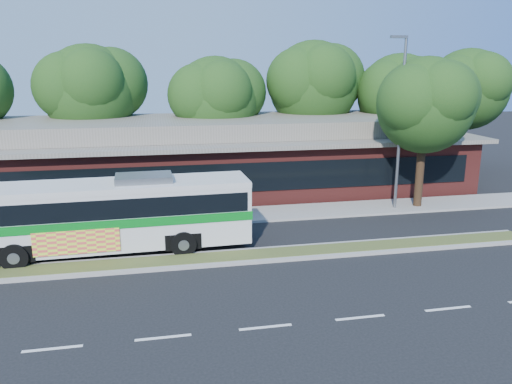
# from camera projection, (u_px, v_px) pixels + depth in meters

# --- Properties ---
(ground) EXTENTS (120.00, 120.00, 0.00)m
(ground) POSITION_uv_depth(u_px,v_px,m) (238.00, 264.00, 19.60)
(ground) COLOR black
(ground) RESTS_ON ground
(median_strip) EXTENTS (26.00, 1.10, 0.15)m
(median_strip) POSITION_uv_depth(u_px,v_px,m) (236.00, 257.00, 20.15)
(median_strip) COLOR #3A4D21
(median_strip) RESTS_ON ground
(sidewalk) EXTENTS (44.00, 2.60, 0.12)m
(sidewalk) POSITION_uv_depth(u_px,v_px,m) (218.00, 216.00, 25.67)
(sidewalk) COLOR gray
(sidewalk) RESTS_ON ground
(plaza_building) EXTENTS (33.20, 11.20, 4.45)m
(plaza_building) POSITION_uv_depth(u_px,v_px,m) (205.00, 155.00, 31.44)
(plaza_building) COLOR maroon
(plaza_building) RESTS_ON ground
(lamp_post) EXTENTS (0.93, 0.18, 9.07)m
(lamp_post) POSITION_uv_depth(u_px,v_px,m) (400.00, 119.00, 25.93)
(lamp_post) COLOR slate
(lamp_post) RESTS_ON ground
(tree_bg_b) EXTENTS (6.69, 6.00, 9.00)m
(tree_bg_b) POSITION_uv_depth(u_px,v_px,m) (97.00, 89.00, 32.21)
(tree_bg_b) COLOR black
(tree_bg_b) RESTS_ON ground
(tree_bg_c) EXTENTS (6.24, 5.60, 8.26)m
(tree_bg_c) POSITION_uv_depth(u_px,v_px,m) (221.00, 97.00, 32.90)
(tree_bg_c) COLOR black
(tree_bg_c) RESTS_ON ground
(tree_bg_d) EXTENTS (6.91, 6.20, 9.37)m
(tree_bg_d) POSITION_uv_depth(u_px,v_px,m) (319.00, 83.00, 35.00)
(tree_bg_d) COLOR black
(tree_bg_d) RESTS_ON ground
(tree_bg_e) EXTENTS (6.47, 5.80, 8.50)m
(tree_bg_e) POSITION_uv_depth(u_px,v_px,m) (404.00, 93.00, 35.34)
(tree_bg_e) COLOR black
(tree_bg_e) RESTS_ON ground
(tree_bg_f) EXTENTS (6.69, 6.00, 8.92)m
(tree_bg_f) POSITION_uv_depth(u_px,v_px,m) (472.00, 87.00, 37.36)
(tree_bg_f) COLOR black
(tree_bg_f) RESTS_ON ground
(transit_bus) EXTENTS (11.58, 2.96, 3.23)m
(transit_bus) POSITION_uv_depth(u_px,v_px,m) (111.00, 210.00, 20.52)
(transit_bus) COLOR silver
(transit_bus) RESTS_ON ground
(sedan) EXTENTS (5.49, 2.80, 1.53)m
(sedan) POSITION_uv_depth(u_px,v_px,m) (43.00, 198.00, 26.45)
(sedan) COLOR #A8ABAF
(sedan) RESTS_ON ground
(sidewalk_tree) EXTENTS (5.63, 5.05, 8.11)m
(sidewalk_tree) POSITION_uv_depth(u_px,v_px,m) (431.00, 103.00, 26.30)
(sidewalk_tree) COLOR black
(sidewalk_tree) RESTS_ON ground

